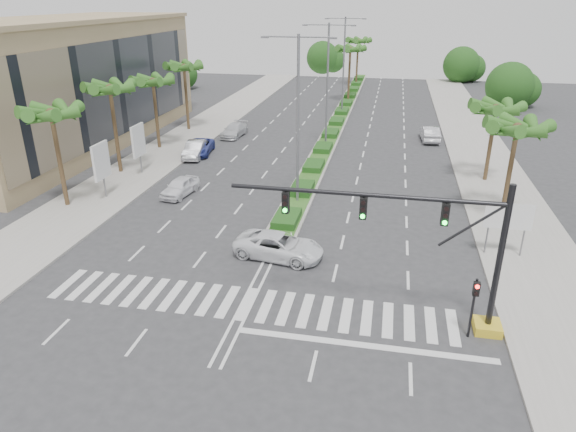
# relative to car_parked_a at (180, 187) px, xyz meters

# --- Properties ---
(ground) EXTENTS (160.00, 160.00, 0.00)m
(ground) POSITION_rel_car_parked_a_xyz_m (9.24, -13.85, -0.69)
(ground) COLOR #333335
(ground) RESTS_ON ground
(footpath_right) EXTENTS (6.00, 120.00, 0.15)m
(footpath_right) POSITION_rel_car_parked_a_xyz_m (24.44, 6.15, -0.62)
(footpath_right) COLOR gray
(footpath_right) RESTS_ON ground
(footpath_left) EXTENTS (6.00, 120.00, 0.15)m
(footpath_left) POSITION_rel_car_parked_a_xyz_m (-5.96, 6.15, -0.62)
(footpath_left) COLOR gray
(footpath_left) RESTS_ON ground
(median) EXTENTS (2.20, 75.00, 0.20)m
(median) POSITION_rel_car_parked_a_xyz_m (9.24, 31.15, -0.59)
(median) COLOR gray
(median) RESTS_ON ground
(median_grass) EXTENTS (1.80, 75.00, 0.04)m
(median_grass) POSITION_rel_car_parked_a_xyz_m (9.24, 31.15, -0.47)
(median_grass) COLOR #2F571D
(median_grass) RESTS_ON median
(building) EXTENTS (12.00, 36.00, 12.00)m
(building) POSITION_rel_car_parked_a_xyz_m (-16.76, 12.15, 5.31)
(building) COLOR tan
(building) RESTS_ON ground
(signal_gantry) EXTENTS (12.60, 1.20, 7.20)m
(signal_gantry) POSITION_rel_car_parked_a_xyz_m (18.51, -13.85, 2.77)
(signal_gantry) COLOR gold
(signal_gantry) RESTS_ON ground
(pedestrian_signal) EXTENTS (0.28, 0.36, 3.00)m
(pedestrian_signal) POSITION_rel_car_parked_a_xyz_m (19.84, -14.53, 1.35)
(pedestrian_signal) COLOR black
(pedestrian_signal) RESTS_ON ground
(direction_sign) EXTENTS (2.70, 0.11, 3.40)m
(direction_sign) POSITION_rel_car_parked_a_xyz_m (22.74, -5.86, 1.76)
(direction_sign) COLOR slate
(direction_sign) RESTS_ON ground
(billboard_near) EXTENTS (0.18, 2.10, 4.35)m
(billboard_near) POSITION_rel_car_parked_a_xyz_m (-5.26, -1.85, 2.27)
(billboard_near) COLOR slate
(billboard_near) RESTS_ON ground
(billboard_far) EXTENTS (0.18, 2.10, 4.35)m
(billboard_far) POSITION_rel_car_parked_a_xyz_m (-5.26, 4.15, 2.27)
(billboard_far) COLOR slate
(billboard_far) RESTS_ON ground
(palm_left_near) EXTENTS (4.57, 4.68, 7.55)m
(palm_left_near) POSITION_rel_car_parked_a_xyz_m (-7.26, -3.85, 6.00)
(palm_left_near) COLOR brown
(palm_left_near) RESTS_ON ground
(palm_left_mid) EXTENTS (4.57, 4.68, 7.95)m
(palm_left_mid) POSITION_rel_car_parked_a_xyz_m (-7.26, 4.15, 6.38)
(palm_left_mid) COLOR brown
(palm_left_mid) RESTS_ON ground
(palm_left_far) EXTENTS (4.57, 4.68, 7.35)m
(palm_left_far) POSITION_rel_car_parked_a_xyz_m (-7.26, 12.15, 5.80)
(palm_left_far) COLOR brown
(palm_left_far) RESTS_ON ground
(palm_left_end) EXTENTS (4.57, 4.68, 7.75)m
(palm_left_end) POSITION_rel_car_parked_a_xyz_m (-7.26, 20.15, 6.19)
(palm_left_end) COLOR brown
(palm_left_end) RESTS_ON ground
(palm_right_near) EXTENTS (4.57, 4.68, 7.05)m
(palm_right_near) POSITION_rel_car_parked_a_xyz_m (23.74, 0.15, 5.51)
(palm_right_near) COLOR brown
(palm_right_near) RESTS_ON ground
(palm_right_far) EXTENTS (4.57, 4.68, 6.75)m
(palm_right_far) POSITION_rel_car_parked_a_xyz_m (23.74, 8.15, 5.22)
(palm_right_far) COLOR brown
(palm_right_far) RESTS_ON ground
(palm_median_a) EXTENTS (4.57, 4.68, 8.05)m
(palm_median_a) POSITION_rel_car_parked_a_xyz_m (9.24, 41.15, 6.48)
(palm_median_a) COLOR brown
(palm_median_a) RESTS_ON ground
(palm_median_b) EXTENTS (4.57, 4.68, 8.05)m
(palm_median_b) POSITION_rel_car_parked_a_xyz_m (9.24, 56.15, 6.48)
(palm_median_b) COLOR brown
(palm_median_b) RESTS_ON ground
(streetlight_near) EXTENTS (5.10, 0.25, 12.00)m
(streetlight_near) POSITION_rel_car_parked_a_xyz_m (9.24, 0.15, 6.12)
(streetlight_near) COLOR slate
(streetlight_near) RESTS_ON ground
(streetlight_mid) EXTENTS (5.10, 0.25, 12.00)m
(streetlight_mid) POSITION_rel_car_parked_a_xyz_m (9.24, 16.15, 6.12)
(streetlight_mid) COLOR slate
(streetlight_mid) RESTS_ON ground
(streetlight_far) EXTENTS (5.10, 0.25, 12.00)m
(streetlight_far) POSITION_rel_car_parked_a_xyz_m (9.24, 32.15, 6.12)
(streetlight_far) COLOR slate
(streetlight_far) RESTS_ON ground
(car_parked_a) EXTENTS (2.18, 4.24, 1.38)m
(car_parked_a) POSITION_rel_car_parked_a_xyz_m (0.00, 0.00, 0.00)
(car_parked_a) COLOR white
(car_parked_a) RESTS_ON ground
(car_parked_b) EXTENTS (2.18, 4.81, 1.53)m
(car_parked_b) POSITION_rel_car_parked_a_xyz_m (-2.56, 9.98, 0.07)
(car_parked_b) COLOR silver
(car_parked_b) RESTS_ON ground
(car_parked_c) EXTENTS (2.98, 5.28, 1.39)m
(car_parked_c) POSITION_rel_car_parked_a_xyz_m (-2.56, 11.06, 0.00)
(car_parked_c) COLOR navy
(car_parked_c) RESTS_ON ground
(car_parked_d) EXTENTS (2.27, 4.88, 1.38)m
(car_parked_d) POSITION_rel_car_parked_a_xyz_m (-1.23, 18.36, -0.00)
(car_parked_d) COLOR silver
(car_parked_d) RESTS_ON ground
(car_crossing) EXTENTS (5.60, 3.22, 1.47)m
(car_crossing) POSITION_rel_car_parked_a_xyz_m (9.75, -8.59, 0.04)
(car_crossing) COLOR white
(car_crossing) RESTS_ON ground
(car_right) EXTENTS (2.04, 4.94, 1.59)m
(car_right) POSITION_rel_car_parked_a_xyz_m (19.82, 20.74, 0.10)
(car_right) COLOR silver
(car_right) RESTS_ON ground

